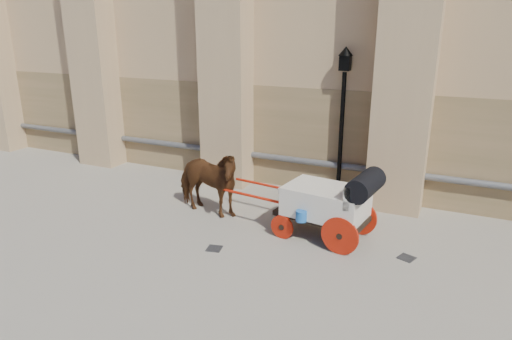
% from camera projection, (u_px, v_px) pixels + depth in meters
% --- Properties ---
extents(ground, '(90.00, 90.00, 0.00)m').
position_uv_depth(ground, '(194.00, 234.00, 10.72)').
color(ground, gray).
rests_on(ground, ground).
extents(horse, '(2.22, 1.25, 1.77)m').
position_uv_depth(horse, '(207.00, 182.00, 11.58)').
color(horse, '#573318').
rests_on(horse, ground).
extents(carriage, '(4.01, 1.56, 1.71)m').
position_uv_depth(carriage, '(331.00, 201.00, 10.21)').
color(carriage, black).
rests_on(carriage, ground).
extents(street_lamp, '(0.39, 0.39, 4.16)m').
position_uv_depth(street_lamp, '(342.00, 120.00, 12.32)').
color(street_lamp, black).
rests_on(street_lamp, ground).
extents(drain_grate_near, '(0.38, 0.38, 0.01)m').
position_uv_depth(drain_grate_near, '(214.00, 248.00, 10.00)').
color(drain_grate_near, black).
rests_on(drain_grate_near, ground).
extents(drain_grate_far, '(0.41, 0.41, 0.01)m').
position_uv_depth(drain_grate_far, '(406.00, 258.00, 9.60)').
color(drain_grate_far, black).
rests_on(drain_grate_far, ground).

